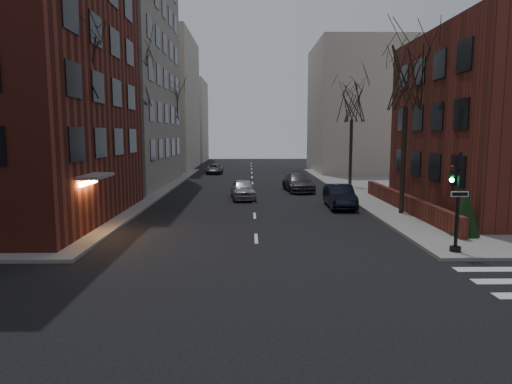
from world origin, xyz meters
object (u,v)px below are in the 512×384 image
tree_left_b (135,79)px  tree_left_a (74,59)px  parked_sedan (340,196)px  evergreen_shrub (466,212)px  tree_left_c (168,103)px  car_lane_gray (298,182)px  car_lane_far (214,169)px  traffic_signal (456,208)px  tree_right_b (352,103)px  streetlamp_far (178,139)px  streetlamp_near (132,143)px  tree_right_a (407,79)px  car_lane_silver (243,189)px

tree_left_b → tree_left_a: bearing=-90.0°
tree_left_b → parked_sedan: 17.36m
parked_sedan → evergreen_shrub: bearing=-64.5°
tree_left_c → parked_sedan: bearing=-52.9°
evergreen_shrub → parked_sedan: bearing=114.3°
car_lane_gray → car_lane_far: 19.10m
traffic_signal → parked_sedan: size_ratio=0.86×
tree_right_b → evergreen_shrub: size_ratio=4.10×
car_lane_gray → tree_left_b: bearing=-169.9°
traffic_signal → streetlamp_far: streetlamp_far is taller
tree_left_b → tree_left_c: size_ratio=1.11×
tree_left_a → evergreen_shrub: size_ratio=4.58×
tree_left_b → tree_right_b: bearing=18.8°
parked_sedan → streetlamp_far: bearing=124.5°
streetlamp_far → streetlamp_near: bearing=-90.0°
tree_right_b → car_lane_far: (-13.36, 14.73, -7.01)m
tree_left_a → tree_left_b: tree_left_b is taller
parked_sedan → evergreen_shrub: size_ratio=2.07×
tree_left_b → streetlamp_far: (0.60, 16.00, -4.68)m
tree_left_b → car_lane_far: tree_left_b is taller
tree_right_b → car_lane_far: 21.08m
tree_right_a → tree_left_b: bearing=155.6°
streetlamp_near → traffic_signal: bearing=-38.9°
tree_right_a → parked_sedan: (-3.14, 2.91, -7.27)m
tree_left_b → parked_sedan: bearing=-19.4°
tree_right_b → streetlamp_far: (-17.00, 10.00, -3.35)m
car_lane_gray → evergreen_shrub: size_ratio=2.31×
streetlamp_far → parked_sedan: size_ratio=1.36×
tree_left_b → streetlamp_far: 16.68m
car_lane_silver → car_lane_gray: size_ratio=0.83×
streetlamp_near → parked_sedan: size_ratio=1.36×
car_lane_far → streetlamp_near: bearing=-98.1°
car_lane_far → evergreen_shrub: bearing=-67.4°
tree_left_b → evergreen_shrub: tree_left_b is taller
tree_right_b → streetlamp_near: bearing=-149.5°
tree_left_a → streetlamp_far: (0.60, 28.00, -4.23)m
streetlamp_near → car_lane_gray: size_ratio=1.21×
tree_left_c → tree_right_a: (17.60, -22.00, 0.00)m
traffic_signal → streetlamp_near: bearing=141.1°
streetlamp_near → parked_sedan: bearing=-4.5°
streetlamp_far → car_lane_silver: 18.81m
tree_right_a → streetlamp_far: size_ratio=1.55×
traffic_signal → car_lane_silver: 18.33m
streetlamp_near → evergreen_shrub: size_ratio=2.80×
tree_left_b → tree_right_a: bearing=-24.4°
tree_left_a → tree_right_b: 25.19m
streetlamp_near → evergreen_shrub: streetlamp_near is taller
tree_left_b → parked_sedan: (14.46, -5.09, -8.15)m
tree_right_a → car_lane_silver: 13.98m
traffic_signal → evergreen_shrub: (1.80, 2.90, -0.64)m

